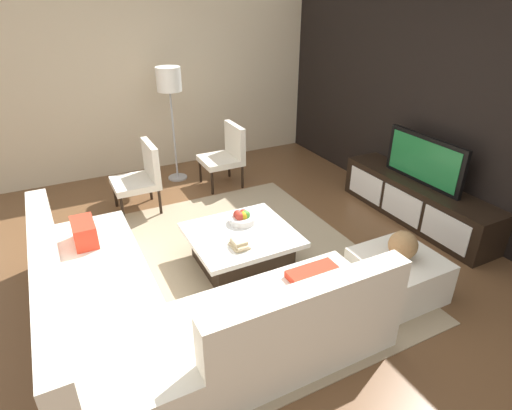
{
  "coord_description": "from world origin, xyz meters",
  "views": [
    {
      "loc": [
        3.15,
        -1.4,
        2.53
      ],
      "look_at": [
        -0.34,
        0.39,
        0.51
      ],
      "focal_mm": 29.4,
      "sensor_mm": 36.0,
      "label": 1
    }
  ],
  "objects_px": {
    "television": "(424,160)",
    "book_stack": "(239,244)",
    "fruit_bowl": "(242,218)",
    "accent_chair_far": "(227,152)",
    "media_console": "(416,201)",
    "coffee_table": "(242,248)",
    "floor_lamp": "(169,86)",
    "sectional_couch": "(166,309)",
    "accent_chair_near": "(142,174)",
    "ottoman": "(397,275)",
    "decorative_ball": "(403,245)"
  },
  "relations": [
    {
      "from": "coffee_table",
      "to": "floor_lamp",
      "type": "bearing_deg",
      "value": 177.86
    },
    {
      "from": "television",
      "to": "sectional_couch",
      "type": "bearing_deg",
      "value": -80.56
    },
    {
      "from": "television",
      "to": "accent_chair_near",
      "type": "bearing_deg",
      "value": -121.92
    },
    {
      "from": "ottoman",
      "to": "book_stack",
      "type": "distance_m",
      "value": 1.48
    },
    {
      "from": "decorative_ball",
      "to": "coffee_table",
      "type": "bearing_deg",
      "value": -134.72
    },
    {
      "from": "fruit_bowl",
      "to": "accent_chair_far",
      "type": "bearing_deg",
      "value": 161.45
    },
    {
      "from": "accent_chair_near",
      "to": "floor_lamp",
      "type": "xyz_separation_m",
      "value": [
        -0.77,
        0.66,
        0.88
      ]
    },
    {
      "from": "coffee_table",
      "to": "floor_lamp",
      "type": "xyz_separation_m",
      "value": [
        -2.45,
        0.09,
        1.17
      ]
    },
    {
      "from": "book_stack",
      "to": "television",
      "type": "bearing_deg",
      "value": 92.97
    },
    {
      "from": "media_console",
      "to": "television",
      "type": "height_order",
      "value": "television"
    },
    {
      "from": "media_console",
      "to": "book_stack",
      "type": "xyz_separation_m",
      "value": [
        0.13,
        -2.42,
        0.16
      ]
    },
    {
      "from": "media_console",
      "to": "decorative_ball",
      "type": "relative_size",
      "value": 8.12
    },
    {
      "from": "floor_lamp",
      "to": "television",
      "type": "bearing_deg",
      "value": 40.8
    },
    {
      "from": "media_console",
      "to": "decorative_ball",
      "type": "bearing_deg",
      "value": -51.6
    },
    {
      "from": "media_console",
      "to": "accent_chair_far",
      "type": "distance_m",
      "value": 2.6
    },
    {
      "from": "television",
      "to": "media_console",
      "type": "bearing_deg",
      "value": -90.0
    },
    {
      "from": "coffee_table",
      "to": "fruit_bowl",
      "type": "bearing_deg",
      "value": 151.59
    },
    {
      "from": "coffee_table",
      "to": "floor_lamp",
      "type": "distance_m",
      "value": 2.72
    },
    {
      "from": "floor_lamp",
      "to": "fruit_bowl",
      "type": "bearing_deg",
      "value": 0.13
    },
    {
      "from": "coffee_table",
      "to": "accent_chair_near",
      "type": "distance_m",
      "value": 1.81
    },
    {
      "from": "television",
      "to": "book_stack",
      "type": "distance_m",
      "value": 2.45
    },
    {
      "from": "television",
      "to": "book_stack",
      "type": "height_order",
      "value": "television"
    },
    {
      "from": "accent_chair_near",
      "to": "decorative_ball",
      "type": "bearing_deg",
      "value": 37.6
    },
    {
      "from": "sectional_couch",
      "to": "television",
      "type": "bearing_deg",
      "value": 99.44
    },
    {
      "from": "fruit_bowl",
      "to": "decorative_ball",
      "type": "height_order",
      "value": "decorative_ball"
    },
    {
      "from": "sectional_couch",
      "to": "accent_chair_far",
      "type": "bearing_deg",
      "value": 147.4
    },
    {
      "from": "coffee_table",
      "to": "floor_lamp",
      "type": "relative_size",
      "value": 0.63
    },
    {
      "from": "television",
      "to": "sectional_couch",
      "type": "relative_size",
      "value": 0.43
    },
    {
      "from": "floor_lamp",
      "to": "accent_chair_near",
      "type": "bearing_deg",
      "value": -40.92
    },
    {
      "from": "television",
      "to": "floor_lamp",
      "type": "distance_m",
      "value": 3.43
    },
    {
      "from": "media_console",
      "to": "sectional_couch",
      "type": "height_order",
      "value": "sectional_couch"
    },
    {
      "from": "media_console",
      "to": "accent_chair_near",
      "type": "distance_m",
      "value": 3.39
    },
    {
      "from": "floor_lamp",
      "to": "accent_chair_far",
      "type": "xyz_separation_m",
      "value": [
        0.52,
        0.59,
        -0.88
      ]
    },
    {
      "from": "accent_chair_far",
      "to": "book_stack",
      "type": "bearing_deg",
      "value": -16.96
    },
    {
      "from": "accent_chair_near",
      "to": "fruit_bowl",
      "type": "relative_size",
      "value": 3.11
    },
    {
      "from": "television",
      "to": "accent_chair_near",
      "type": "distance_m",
      "value": 3.39
    },
    {
      "from": "media_console",
      "to": "decorative_ball",
      "type": "xyz_separation_m",
      "value": [
        0.97,
        -1.22,
        0.28
      ]
    },
    {
      "from": "accent_chair_near",
      "to": "television",
      "type": "bearing_deg",
      "value": 64.75
    },
    {
      "from": "accent_chair_near",
      "to": "fruit_bowl",
      "type": "height_order",
      "value": "accent_chair_near"
    },
    {
      "from": "fruit_bowl",
      "to": "book_stack",
      "type": "height_order",
      "value": "fruit_bowl"
    },
    {
      "from": "decorative_ball",
      "to": "accent_chair_near",
      "type": "bearing_deg",
      "value": -149.08
    },
    {
      "from": "decorative_ball",
      "to": "book_stack",
      "type": "height_order",
      "value": "decorative_ball"
    },
    {
      "from": "television",
      "to": "fruit_bowl",
      "type": "relative_size",
      "value": 3.92
    },
    {
      "from": "ottoman",
      "to": "book_stack",
      "type": "relative_size",
      "value": 3.38
    },
    {
      "from": "sectional_couch",
      "to": "book_stack",
      "type": "bearing_deg",
      "value": 116.52
    },
    {
      "from": "ottoman",
      "to": "decorative_ball",
      "type": "bearing_deg",
      "value": 0.0
    },
    {
      "from": "accent_chair_far",
      "to": "accent_chair_near",
      "type": "bearing_deg",
      "value": -75.41
    },
    {
      "from": "floor_lamp",
      "to": "book_stack",
      "type": "height_order",
      "value": "floor_lamp"
    },
    {
      "from": "floor_lamp",
      "to": "accent_chair_far",
      "type": "relative_size",
      "value": 1.86
    },
    {
      "from": "accent_chair_far",
      "to": "sectional_couch",
      "type": "bearing_deg",
      "value": -28.94
    }
  ]
}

